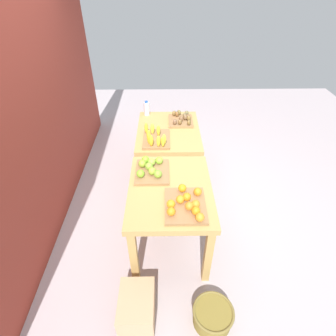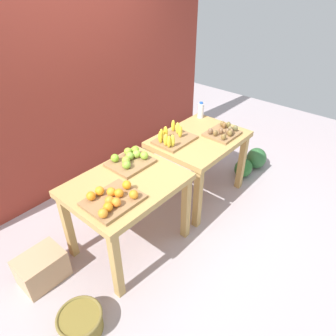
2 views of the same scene
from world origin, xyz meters
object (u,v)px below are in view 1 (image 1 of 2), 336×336
Objects in this scene: banana_crate at (156,138)px; cardboard_produce_box at (137,307)px; water_bottle at (147,109)px; kiwi_bin at (181,120)px; wicker_basket at (213,316)px; orange_bin at (186,204)px; apple_bin at (151,169)px; display_table_right at (168,138)px; display_table_left at (170,197)px; watermelon_pile at (183,137)px.

banana_crate reaches higher than cardboard_produce_box.
kiwi_bin is at bearing -114.81° from water_bottle.
wicker_basket is 0.65m from cardboard_produce_box.
orange_bin is 0.59m from apple_bin.
kiwi_bin is at bearing -40.25° from display_table_right.
apple_bin is at bearing -5.98° from cardboard_produce_box.
water_bottle is at bearing 10.86° from display_table_left.
water_bottle is (0.43, 0.30, 0.21)m from display_table_right.
display_table_left is at bearing -169.14° from water_bottle.
kiwi_bin is 2.30m from cardboard_produce_box.
apple_bin is (0.24, 0.19, 0.16)m from display_table_left.
display_table_right is 1.39m from orange_bin.
wicker_basket is at bearing -153.99° from apple_bin.
orange_bin is 1.86m from water_bottle.
water_bottle is at bearing 130.58° from watermelon_pile.
display_table_right reaches higher than wicker_basket.
apple_bin is 1.44m from wicker_basket.
display_table_right is 2.32× the size of orange_bin.
display_table_right is at bearing 5.47° from orange_bin.
wicker_basket is (-1.70, -0.51, -0.75)m from banana_crate.
display_table_left reaches higher than cardboard_produce_box.
display_table_right is 2.81× the size of kiwi_bin.
water_bottle reaches higher than watermelon_pile.
kiwi_bin reaches higher than watermelon_pile.
orange_bin is 1.12× the size of cardboard_produce_box.
apple_bin is 1.00× the size of cardboard_produce_box.
orange_bin is at bearing -152.96° from display_table_left.
apple_bin is at bearing 26.01° from wicker_basket.
display_table_right is at bearing -28.86° from banana_crate.
watermelon_pile is at bearing -16.62° from display_table_right.
apple_bin reaches higher than kiwi_bin.
orange_bin reaches higher than display_table_right.
banana_crate is 1.46m from watermelon_pile.
display_table_right is at bearing -145.22° from water_bottle.
orange_bin is 1.12× the size of apple_bin.
display_table_left is 2.36× the size of banana_crate.
watermelon_pile is (2.04, -0.27, -0.55)m from display_table_left.
banana_crate is at bearing 160.31° from watermelon_pile.
cardboard_produce_box is at bearing 159.66° from display_table_left.
orange_bin is 0.65× the size of watermelon_pile.
apple_bin is 1.13× the size of wicker_basket.
orange_bin is 1.13m from banana_crate.
orange_bin reaches higher than wicker_basket.
kiwi_bin is at bearing -12.57° from cardboard_produce_box.
apple_bin is 0.91× the size of banana_crate.
kiwi_bin is 0.54× the size of watermelon_pile.
display_table_right is 0.31m from kiwi_bin.
wicker_basket is (-0.61, -0.22, -0.74)m from orange_bin.
display_table_left is 0.35m from apple_bin.
kiwi_bin is (1.33, -0.18, 0.16)m from display_table_left.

